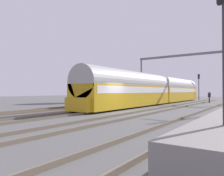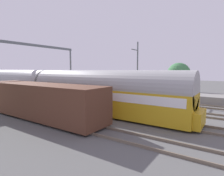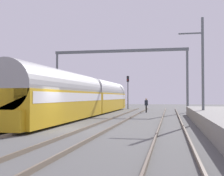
# 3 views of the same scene
# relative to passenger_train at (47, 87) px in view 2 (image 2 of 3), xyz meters

# --- Properties ---
(ground) EXTENTS (120.00, 120.00, 0.00)m
(ground) POSITION_rel_passenger_train_xyz_m (2.10, -13.24, -1.97)
(ground) COLOR #595957
(track_far_west) EXTENTS (1.52, 60.00, 0.16)m
(track_far_west) POSITION_rel_passenger_train_xyz_m (-4.20, -13.24, -1.89)
(track_far_west) COLOR #6E6050
(track_far_west) RESTS_ON ground
(track_west) EXTENTS (1.52, 60.00, 0.16)m
(track_west) POSITION_rel_passenger_train_xyz_m (-0.00, -13.24, -1.89)
(track_west) COLOR #6E6050
(track_west) RESTS_ON ground
(track_east) EXTENTS (1.52, 60.00, 0.16)m
(track_east) POSITION_rel_passenger_train_xyz_m (4.20, -13.24, -1.89)
(track_east) COLOR #6E6050
(track_east) RESTS_ON ground
(track_far_east) EXTENTS (1.52, 60.00, 0.16)m
(track_far_east) POSITION_rel_passenger_train_xyz_m (8.40, -13.24, -1.89)
(track_far_east) COLOR #6E6050
(track_far_east) RESTS_ON ground
(platform) EXTENTS (4.40, 28.00, 0.90)m
(platform) POSITION_rel_passenger_train_xyz_m (12.22, -11.24, -1.52)
(platform) COLOR gray
(platform) RESTS_ON ground
(passenger_train) EXTENTS (2.93, 32.85, 3.82)m
(passenger_train) POSITION_rel_passenger_train_xyz_m (0.00, 0.00, 0.00)
(passenger_train) COLOR gold
(passenger_train) RESTS_ON ground
(freight_car) EXTENTS (2.80, 13.00, 2.70)m
(freight_car) POSITION_rel_passenger_train_xyz_m (-4.20, -4.68, -0.50)
(freight_car) COLOR #563323
(freight_car) RESTS_ON ground
(person_crossing) EXTENTS (0.42, 0.28, 1.73)m
(person_crossing) POSITION_rel_passenger_train_xyz_m (5.50, 6.37, -0.94)
(person_crossing) COLOR black
(person_crossing) RESTS_ON ground
(catenary_gantry) EXTENTS (17.00, 0.28, 7.86)m
(catenary_gantry) POSITION_rel_passenger_train_xyz_m (2.10, 7.02, 3.96)
(catenary_gantry) COLOR slate
(catenary_gantry) RESTS_ON ground
(catenary_pole_east_mid) EXTENTS (1.90, 0.20, 8.00)m
(catenary_pole_east_mid) POSITION_rel_passenger_train_xyz_m (10.75, -6.39, 2.18)
(catenary_pole_east_mid) COLOR slate
(catenary_pole_east_mid) RESTS_ON ground
(tree_east_background) EXTENTS (3.60, 3.60, 5.12)m
(tree_east_background) POSITION_rel_passenger_train_xyz_m (16.49, -10.79, 1.34)
(tree_east_background) COLOR #4C3826
(tree_east_background) RESTS_ON ground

